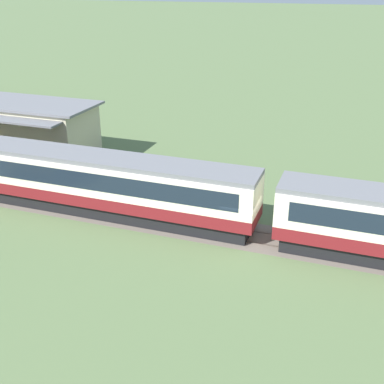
{
  "coord_description": "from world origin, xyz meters",
  "views": [
    {
      "loc": [
        5.71,
        -25.26,
        14.59
      ],
      "look_at": [
        -3.14,
        -0.51,
        2.86
      ],
      "focal_mm": 45.0,
      "sensor_mm": 36.0,
      "label": 1
    }
  ],
  "objects": [
    {
      "name": "ground_plane",
      "position": [
        0.0,
        0.0,
        0.0
      ],
      "size": [
        600.0,
        600.0,
        0.0
      ],
      "primitive_type": "plane",
      "color": "#566B42"
    },
    {
      "name": "passenger_train",
      "position": [
        -9.4,
        0.42,
        2.25
      ],
      "size": [
        65.05,
        3.07,
        4.05
      ],
      "color": "maroon",
      "rests_on": "ground_plane"
    },
    {
      "name": "station_building",
      "position": [
        -22.61,
        8.59,
        2.41
      ],
      "size": [
        14.22,
        7.0,
        4.75
      ],
      "color": "beige",
      "rests_on": "ground_plane"
    },
    {
      "name": "railway_track",
      "position": [
        -17.54,
        0.42,
        0.01
      ],
      "size": [
        114.98,
        3.6,
        0.04
      ],
      "color": "#665B51",
      "rests_on": "ground_plane"
    }
  ]
}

